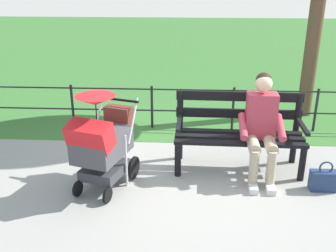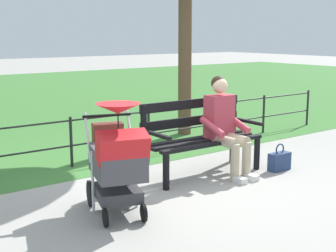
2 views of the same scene
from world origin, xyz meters
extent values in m
plane|color=#9E9B93|center=(0.00, 0.00, 0.00)|extent=(60.00, 60.00, 0.00)
cube|color=#3D7533|center=(0.00, -8.80, 0.00)|extent=(40.00, 16.00, 0.01)
cube|color=black|center=(-0.58, -0.18, 0.45)|extent=(1.60, 0.14, 0.04)
cube|color=black|center=(-0.58, 0.00, 0.45)|extent=(1.60, 0.14, 0.04)
cube|color=black|center=(-0.57, 0.18, 0.45)|extent=(1.60, 0.14, 0.04)
cube|color=black|center=(-0.58, -0.28, 0.67)|extent=(1.60, 0.07, 0.12)
cube|color=black|center=(-0.58, -0.28, 0.90)|extent=(1.60, 0.07, 0.12)
cylinder|color=black|center=(-1.32, 0.22, 0.23)|extent=(0.08, 0.08, 0.45)
cylinder|color=black|center=(-1.33, -0.26, 0.47)|extent=(0.08, 0.08, 0.95)
cube|color=black|center=(-1.33, 0.02, 0.63)|extent=(0.06, 0.56, 0.04)
cylinder|color=black|center=(0.18, 0.18, 0.23)|extent=(0.08, 0.08, 0.45)
cylinder|color=black|center=(0.17, -0.30, 0.47)|extent=(0.08, 0.08, 0.95)
cube|color=black|center=(0.17, -0.02, 0.63)|extent=(0.06, 0.56, 0.04)
cylinder|color=tan|center=(-0.91, 0.22, 0.47)|extent=(0.15, 0.40, 0.14)
cylinder|color=tan|center=(-0.71, 0.22, 0.47)|extent=(0.15, 0.40, 0.14)
cylinder|color=tan|center=(-0.91, 0.42, 0.24)|extent=(0.11, 0.11, 0.47)
cylinder|color=tan|center=(-0.71, 0.42, 0.24)|extent=(0.11, 0.11, 0.47)
cube|color=silver|center=(-0.91, 0.50, 0.04)|extent=(0.10, 0.22, 0.07)
cube|color=silver|center=(-0.71, 0.50, 0.04)|extent=(0.10, 0.22, 0.07)
cube|color=#B23847|center=(-0.82, 0.00, 0.75)|extent=(0.36, 0.23, 0.56)
cylinder|color=#B23847|center=(-1.04, 0.12, 0.65)|extent=(0.10, 0.43, 0.23)
cylinder|color=#B23847|center=(-0.60, 0.12, 0.65)|extent=(0.10, 0.43, 0.23)
sphere|color=beige|center=(-0.82, 0.00, 1.15)|extent=(0.20, 0.20, 0.20)
sphere|color=black|center=(-0.82, -0.03, 1.18)|extent=(0.19, 0.19, 0.19)
cylinder|color=black|center=(0.71, 0.27, 0.14)|extent=(0.11, 0.28, 0.28)
cylinder|color=black|center=(1.15, 0.14, 0.14)|extent=(0.11, 0.28, 0.28)
cylinder|color=black|center=(0.93, 0.83, 0.09)|extent=(0.08, 0.18, 0.18)
cylinder|color=black|center=(1.29, 0.72, 0.09)|extent=(0.08, 0.18, 0.18)
cube|color=#38383D|center=(1.02, 0.49, 0.22)|extent=(0.56, 0.62, 0.12)
cylinder|color=silver|center=(0.77, 0.46, 0.33)|extent=(0.03, 0.03, 0.65)
cylinder|color=silver|center=(1.21, 0.33, 0.33)|extent=(0.03, 0.03, 0.65)
cube|color=#47474C|center=(1.03, 0.51, 0.55)|extent=(0.64, 0.79, 0.28)
cube|color=red|center=(1.10, 0.74, 0.75)|extent=(0.55, 0.43, 0.33)
cylinder|color=black|center=(0.90, 0.09, 0.95)|extent=(0.51, 0.18, 0.03)
cylinder|color=silver|center=(0.71, 0.25, 0.75)|extent=(0.11, 0.29, 0.49)
cylinder|color=silver|center=(1.15, 0.12, 0.75)|extent=(0.11, 0.29, 0.49)
cone|color=red|center=(1.05, 0.59, 1.10)|extent=(0.55, 0.55, 0.10)
cylinder|color=black|center=(1.05, 0.59, 0.92)|extent=(0.01, 0.01, 0.30)
cube|color=brown|center=(0.90, 0.11, 0.73)|extent=(0.35, 0.25, 0.28)
cube|color=navy|center=(-1.53, 0.44, 0.12)|extent=(0.32, 0.14, 0.24)
torus|color=navy|center=(-1.53, 0.44, 0.29)|extent=(0.16, 0.02, 0.16)
cylinder|color=black|center=(-1.92, -1.38, 0.35)|extent=(0.04, 0.04, 0.70)
cylinder|color=black|center=(-0.64, -1.38, 0.35)|extent=(0.04, 0.04, 0.70)
cylinder|color=black|center=(0.64, -1.38, 0.35)|extent=(0.04, 0.04, 0.70)
cylinder|color=black|center=(1.92, -1.38, 0.35)|extent=(0.04, 0.04, 0.70)
cylinder|color=black|center=(0.00, -1.38, 0.65)|extent=(8.97, 0.02, 0.02)
cylinder|color=black|center=(0.00, -1.38, 0.30)|extent=(8.97, 0.02, 0.02)
cylinder|color=brown|center=(-1.98, -2.17, 1.50)|extent=(0.24, 0.24, 3.00)
camera|label=1|loc=(0.06, 4.54, 2.41)|focal=42.22mm
camera|label=2|loc=(3.37, 4.51, 1.81)|focal=51.03mm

